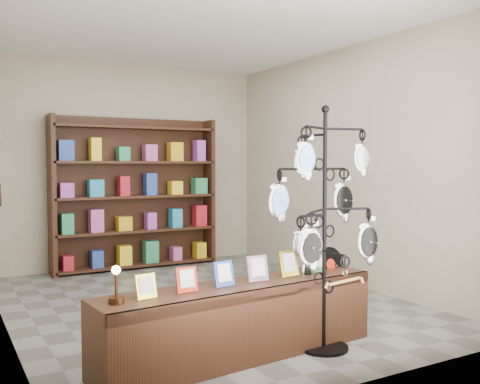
{
  "coord_description": "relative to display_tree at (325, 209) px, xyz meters",
  "views": [
    {
      "loc": [
        -2.52,
        -5.25,
        1.52
      ],
      "look_at": [
        -0.11,
        -1.0,
        1.27
      ],
      "focal_mm": 40.0,
      "sensor_mm": 36.0,
      "label": 1
    }
  ],
  "objects": [
    {
      "name": "ground",
      "position": [
        -0.21,
        1.82,
        -1.15
      ],
      "size": [
        5.0,
        5.0,
        0.0
      ],
      "primitive_type": "plane",
      "color": "slate",
      "rests_on": "ground"
    },
    {
      "name": "room_envelope",
      "position": [
        -0.21,
        1.82,
        0.7
      ],
      "size": [
        5.0,
        5.0,
        5.0
      ],
      "color": "#B1A78E",
      "rests_on": "ground"
    },
    {
      "name": "display_tree",
      "position": [
        0.0,
        0.0,
        0.0
      ],
      "size": [
        1.02,
        0.92,
        2.0
      ],
      "rotation": [
        0.0,
        0.0,
        0.11
      ],
      "color": "black",
      "rests_on": "ground"
    },
    {
      "name": "front_shelf",
      "position": [
        -0.68,
        0.18,
        -0.86
      ],
      "size": [
        2.42,
        0.71,
        0.84
      ],
      "rotation": [
        0.0,
        0.0,
        0.1
      ],
      "color": "black",
      "rests_on": "ground"
    },
    {
      "name": "back_shelving",
      "position": [
        -0.21,
        4.12,
        -0.13
      ],
      "size": [
        2.42,
        0.36,
        2.2
      ],
      "color": "black",
      "rests_on": "ground"
    }
  ]
}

